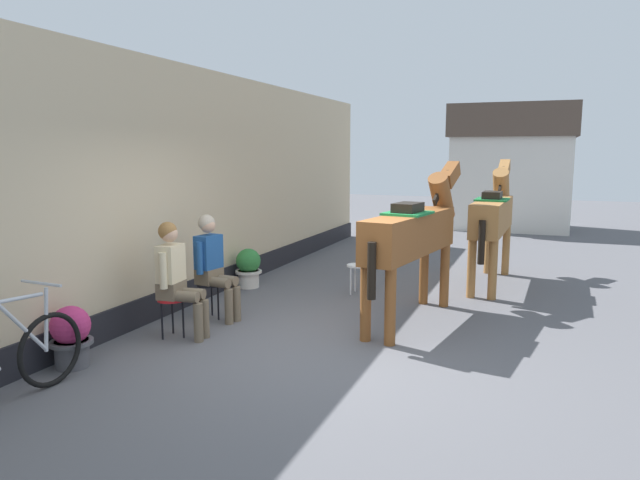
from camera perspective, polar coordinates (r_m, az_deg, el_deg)
ground_plane at (r=9.33m, az=6.33°, el=-4.95°), size 40.00×40.00×0.00m
pub_facade_wall at (r=8.77m, az=-12.51°, el=4.20°), size 0.34×14.00×3.40m
distant_cottage at (r=17.56m, az=18.39°, el=6.97°), size 3.40×2.60×3.50m
seated_visitor_near at (r=7.00m, az=-14.07°, el=-3.26°), size 0.61×0.49×1.39m
seated_visitor_far at (r=7.67m, az=-10.57°, el=-2.11°), size 0.61×0.49×1.39m
saddled_horse_near at (r=7.56m, az=9.26°, el=0.71°), size 0.78×2.98×2.06m
saddled_horse_far at (r=9.97m, az=16.73°, el=2.37°), size 0.52×3.00×2.06m
flower_planter_nearest at (r=6.51m, az=-23.39°, el=-8.65°), size 0.43×0.43×0.64m
flower_planter_farthest at (r=9.48m, az=-7.08°, el=-2.68°), size 0.43×0.43×0.64m
leaning_bicycle at (r=5.75m, az=-29.09°, el=-10.65°), size 0.50×1.76×1.02m
spare_stool_white at (r=9.00m, az=3.68°, el=-2.81°), size 0.32×0.32×0.46m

